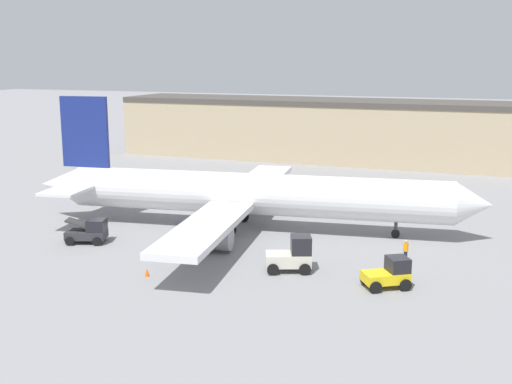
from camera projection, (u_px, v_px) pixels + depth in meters
The scene contains 8 objects.
ground_plane at pixel (256, 229), 56.61m from camera, with size 400.00×400.00×0.00m, color gray.
terminal_building at pixel (352, 131), 93.13m from camera, with size 69.66×11.75×8.89m.
airplane at pixel (245, 194), 56.19m from camera, with size 40.46×34.74×11.45m.
ground_crew_worker at pixel (406, 250), 47.54m from camera, with size 0.36×0.36×1.66m.
baggage_tug at pixel (292, 255), 45.36m from camera, with size 3.62×3.05×2.58m.
belt_loader_truck at pixel (89, 231), 52.38m from camera, with size 3.60×2.92×2.01m.
pushback_tug at pixel (389, 274), 42.13m from camera, with size 3.44×3.17×2.04m.
safety_cone_near at pixel (147, 272), 44.43m from camera, with size 0.36×0.36×0.55m.
Camera 1 is at (19.54, -51.12, 14.88)m, focal length 45.00 mm.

